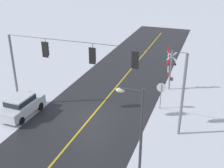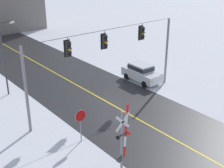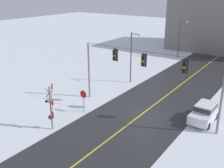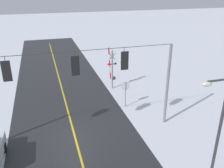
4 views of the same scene
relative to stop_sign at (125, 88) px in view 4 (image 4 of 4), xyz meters
name	(u,v)px [view 4 (image 4 of 4)]	position (x,y,z in m)	size (l,w,h in m)	color
ground_plane	(75,137)	(4.97, 3.37, -1.71)	(160.00, 160.00, 0.00)	silver
signal_span	(72,81)	(4.93, 3.36, 2.55)	(14.20, 0.47, 6.22)	gray
stop_sign	(125,88)	(0.00, 0.00, 0.00)	(0.80, 0.09, 2.35)	gray
railroad_crossing	(112,68)	(-0.04, -4.17, 0.53)	(0.98, 0.31, 4.32)	gray
streetlamp_near	(216,129)	(-0.62, 10.28, 2.20)	(1.39, 0.28, 6.50)	#38383D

